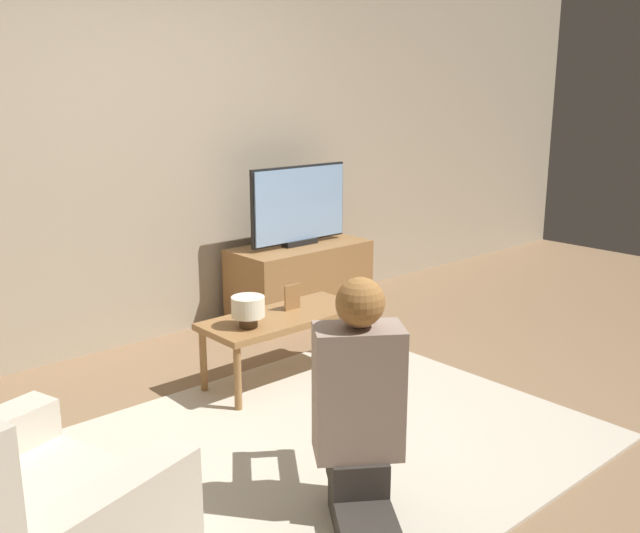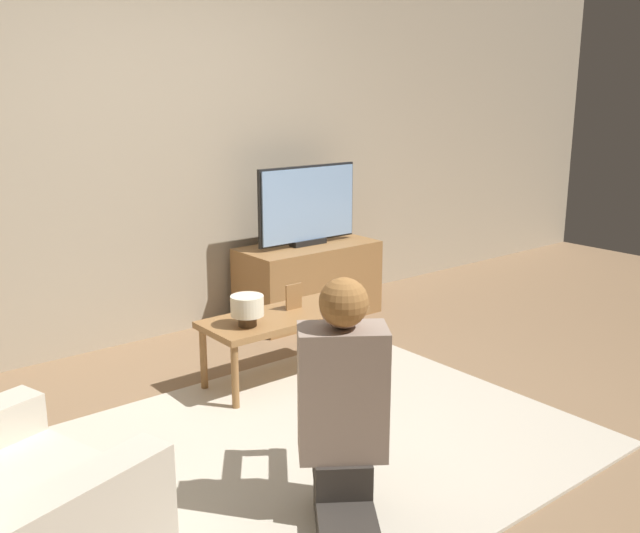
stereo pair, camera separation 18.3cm
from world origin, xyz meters
name	(u,v)px [view 2 (the right image)]	position (x,y,z in m)	size (l,w,h in m)	color
ground_plane	(320,445)	(0.00, 0.00, 0.00)	(10.00, 10.00, 0.00)	#896B4C
wall_back	(130,146)	(0.00, 1.93, 1.30)	(10.00, 0.06, 2.60)	tan
rug	(320,444)	(0.00, 0.00, 0.01)	(2.40, 1.95, 0.02)	beige
tv_stand	(308,281)	(1.17, 1.58, 0.27)	(1.03, 0.49, 0.55)	olive
tv	(308,205)	(1.17, 1.59, 0.84)	(0.84, 0.08, 0.57)	black
coffee_table	(284,322)	(0.33, 0.74, 0.36)	(0.96, 0.41, 0.41)	olive
person_kneeling	(343,403)	(-0.29, -0.50, 0.49)	(0.65, 0.78, 0.97)	#332D28
picture_frame	(294,297)	(0.43, 0.78, 0.48)	(0.11, 0.01, 0.15)	olive
table_lamp	(247,308)	(0.05, 0.69, 0.51)	(0.18, 0.18, 0.17)	#4C3823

